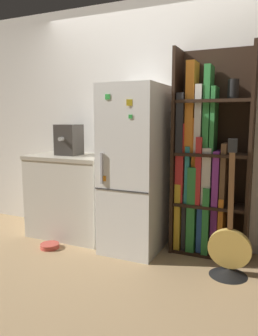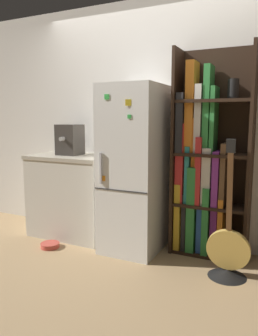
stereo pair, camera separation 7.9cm
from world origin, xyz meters
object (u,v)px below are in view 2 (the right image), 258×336
Objects in this scene: bookshelf at (205,167)px; espresso_machine at (70,140)px; refrigerator at (135,169)px; pet_bowl at (50,245)px; guitar at (228,258)px.

bookshelf reaches higher than espresso_machine.
bookshelf reaches higher than refrigerator.
refrigerator reaches higher than pet_bowl.
espresso_machine reaches higher than pet_bowl.
refrigerator is 0.83× the size of bookshelf.
refrigerator is at bearing 25.87° from pet_bowl.
bookshelf is at bearing 21.56° from pet_bowl.
refrigerator is 1.40× the size of guitar.
pet_bowl is (-1.80, -0.14, -0.14)m from guitar.
refrigerator is at bearing -5.46° from espresso_machine.
guitar is (0.32, -0.44, -0.70)m from bookshelf.
refrigerator is 4.85× the size of espresso_machine.
espresso_machine is at bearing 95.95° from pet_bowl.
pet_bowl is at bearing -84.05° from espresso_machine.
guitar is 6.04× the size of pet_bowl.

